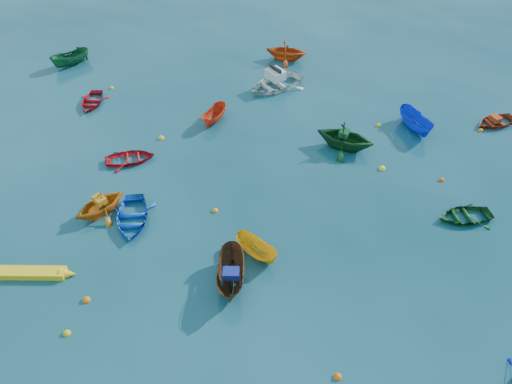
# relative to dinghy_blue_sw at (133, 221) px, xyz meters

# --- Properties ---
(ground) EXTENTS (160.00, 160.00, 0.00)m
(ground) POSITION_rel_dinghy_blue_sw_xyz_m (5.95, -2.59, 0.00)
(ground) COLOR #093642
(ground) RESTS_ON ground
(dinghy_blue_sw) EXTENTS (3.01, 3.71, 0.68)m
(dinghy_blue_sw) POSITION_rel_dinghy_blue_sw_xyz_m (0.00, 0.00, 0.00)
(dinghy_blue_sw) COLOR blue
(dinghy_blue_sw) RESTS_ON ground
(sampan_brown_mid) EXTENTS (1.57, 3.37, 1.26)m
(sampan_brown_mid) POSITION_rel_dinghy_blue_sw_xyz_m (5.52, -3.23, 0.00)
(sampan_brown_mid) COLOR #4E301C
(sampan_brown_mid) RESTS_ON ground
(dinghy_orange_w) EXTENTS (3.56, 3.62, 1.45)m
(dinghy_orange_w) POSITION_rel_dinghy_blue_sw_xyz_m (-1.70, 0.37, 0.00)
(dinghy_orange_w) COLOR orange
(dinghy_orange_w) RESTS_ON ground
(sampan_yellow_mid) EXTENTS (2.51, 2.26, 0.95)m
(sampan_yellow_mid) POSITION_rel_dinghy_blue_sw_xyz_m (6.44, -1.50, 0.00)
(sampan_yellow_mid) COLOR gold
(sampan_yellow_mid) RESTS_ON ground
(dinghy_green_e) EXTENTS (3.18, 2.62, 0.57)m
(dinghy_green_e) POSITION_rel_dinghy_blue_sw_xyz_m (16.51, 2.07, 0.00)
(dinghy_green_e) COLOR #0F4218
(dinghy_green_e) RESTS_ON ground
(dinghy_red_nw) EXTENTS (3.29, 2.80, 0.58)m
(dinghy_red_nw) POSITION_rel_dinghy_blue_sw_xyz_m (-1.53, 4.70, 0.00)
(dinghy_red_nw) COLOR red
(dinghy_red_nw) RESTS_ON ground
(sampan_orange_n) EXTENTS (1.69, 2.71, 0.98)m
(sampan_orange_n) POSITION_rel_dinghy_blue_sw_xyz_m (2.54, 9.27, 0.00)
(sampan_orange_n) COLOR red
(sampan_orange_n) RESTS_ON ground
(dinghy_green_n) EXTENTS (4.11, 3.80, 1.78)m
(dinghy_green_n) POSITION_rel_dinghy_blue_sw_xyz_m (10.61, 7.34, 0.00)
(dinghy_green_n) COLOR #0F421B
(dinghy_green_n) RESTS_ON ground
(dinghy_red_ne) EXTENTS (3.31, 3.00, 0.56)m
(dinghy_red_ne) POSITION_rel_dinghy_blue_sw_xyz_m (20.09, 10.94, 0.00)
(dinghy_red_ne) COLOR #A02B0D
(dinghy_red_ne) RESTS_ON ground
(sampan_blue_far) EXTENTS (2.38, 3.28, 1.19)m
(sampan_blue_far) POSITION_rel_dinghy_blue_sw_xyz_m (14.99, 9.80, 0.00)
(sampan_blue_far) COLOR #1031CF
(sampan_blue_far) RESTS_ON ground
(dinghy_red_far) EXTENTS (2.14, 2.85, 0.56)m
(dinghy_red_far) POSITION_rel_dinghy_blue_sw_xyz_m (-5.93, 10.34, 0.00)
(dinghy_red_far) COLOR #B10E17
(dinghy_red_far) RESTS_ON ground
(dinghy_orange_far) EXTENTS (3.32, 2.95, 1.61)m
(dinghy_orange_far) POSITION_rel_dinghy_blue_sw_xyz_m (6.45, 18.08, 0.00)
(dinghy_orange_far) COLOR #C04812
(dinghy_orange_far) RESTS_ON ground
(sampan_green_far) EXTENTS (2.86, 2.93, 1.15)m
(sampan_green_far) POSITION_rel_dinghy_blue_sw_xyz_m (-9.35, 15.42, 0.00)
(sampan_green_far) COLOR #13542D
(sampan_green_far) RESTS_ON ground
(kayak_yellow) EXTENTS (4.16, 1.04, 0.42)m
(kayak_yellow) POSITION_rel_dinghy_blue_sw_xyz_m (-3.64, -3.87, 0.00)
(kayak_yellow) COLOR yellow
(kayak_yellow) RESTS_ON ground
(motorboat_white) EXTENTS (5.00, 4.92, 1.45)m
(motorboat_white) POSITION_rel_dinghy_blue_sw_xyz_m (5.97, 13.88, 0.00)
(motorboat_white) COLOR silver
(motorboat_white) RESTS_ON ground
(tarp_blue_a) EXTENTS (0.77, 0.61, 0.35)m
(tarp_blue_a) POSITION_rel_dinghy_blue_sw_xyz_m (5.53, -3.38, 0.80)
(tarp_blue_a) COLOR navy
(tarp_blue_a) RESTS_ON sampan_brown_mid
(tarp_orange_a) EXTENTS (0.83, 0.81, 0.32)m
(tarp_orange_a) POSITION_rel_dinghy_blue_sw_xyz_m (-1.67, 0.41, 0.88)
(tarp_orange_a) COLOR orange
(tarp_orange_a) RESTS_ON dinghy_orange_w
(tarp_green_b) EXTENTS (0.68, 0.79, 0.32)m
(tarp_green_b) POSITION_rel_dinghy_blue_sw_xyz_m (10.51, 7.37, 1.05)
(tarp_green_b) COLOR #124820
(tarp_green_b) RESTS_ON dinghy_green_n
(tarp_orange_b) EXTENTS (0.74, 0.80, 0.31)m
(tarp_orange_b) POSITION_rel_dinghy_blue_sw_xyz_m (20.01, 10.90, 0.44)
(tarp_orange_b) COLOR #B23612
(tarp_orange_b) RESTS_ON dinghy_red_ne
(buoy_or_a) EXTENTS (0.36, 0.36, 0.36)m
(buoy_or_a) POSITION_rel_dinghy_blue_sw_xyz_m (-0.53, -4.90, 0.00)
(buoy_or_a) COLOR orange
(buoy_or_a) RESTS_ON ground
(buoy_ye_a) EXTENTS (0.32, 0.32, 0.32)m
(buoy_ye_a) POSITION_rel_dinghy_blue_sw_xyz_m (-0.72, -6.55, 0.00)
(buoy_ye_a) COLOR gold
(buoy_ye_a) RESTS_ON ground
(buoy_or_b) EXTENTS (0.33, 0.33, 0.33)m
(buoy_or_b) POSITION_rel_dinghy_blue_sw_xyz_m (10.15, -7.19, 0.00)
(buoy_or_b) COLOR #ED600C
(buoy_or_b) RESTS_ON ground
(buoy_ye_b) EXTENTS (0.37, 0.37, 0.37)m
(buoy_ye_b) POSITION_rel_dinghy_blue_sw_xyz_m (-0.37, 7.04, 0.00)
(buoy_ye_b) COLOR yellow
(buoy_ye_b) RESTS_ON ground
(buoy_or_c) EXTENTS (0.31, 0.31, 0.31)m
(buoy_or_c) POSITION_rel_dinghy_blue_sw_xyz_m (3.99, 1.17, 0.00)
(buoy_or_c) COLOR orange
(buoy_or_c) RESTS_ON ground
(buoy_ye_c) EXTENTS (0.39, 0.39, 0.39)m
(buoy_ye_c) POSITION_rel_dinghy_blue_sw_xyz_m (12.72, 5.60, 0.00)
(buoy_ye_c) COLOR yellow
(buoy_ye_c) RESTS_ON ground
(buoy_or_d) EXTENTS (0.31, 0.31, 0.31)m
(buoy_or_d) POSITION_rel_dinghy_blue_sw_xyz_m (19.05, 10.08, 0.00)
(buoy_or_d) COLOR orange
(buoy_or_d) RESTS_ON ground
(buoy_ye_d) EXTENTS (0.31, 0.31, 0.31)m
(buoy_ye_d) POSITION_rel_dinghy_blue_sw_xyz_m (-5.30, 12.44, 0.00)
(buoy_ye_d) COLOR gold
(buoy_ye_d) RESTS_ON ground
(buoy_or_e) EXTENTS (0.31, 0.31, 0.31)m
(buoy_or_e) POSITION_rel_dinghy_blue_sw_xyz_m (15.89, 4.97, 0.00)
(buoy_or_e) COLOR #D4540B
(buoy_or_e) RESTS_ON ground
(buoy_ye_e) EXTENTS (0.30, 0.30, 0.30)m
(buoy_ye_e) POSITION_rel_dinghy_blue_sw_xyz_m (12.80, 9.91, 0.00)
(buoy_ye_e) COLOR gold
(buoy_ye_e) RESTS_ON ground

